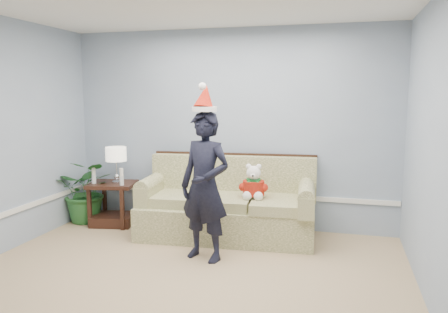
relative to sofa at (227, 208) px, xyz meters
name	(u,v)px	position (x,y,z in m)	size (l,w,h in m)	color
room_shell	(154,152)	(-0.09, -2.04, 0.98)	(4.54, 5.04, 2.74)	tan
wainscot_trim	(105,212)	(-1.27, -0.86, 0.08)	(4.49, 4.99, 0.06)	white
sofa	(227,208)	(0.00, 0.00, 0.00)	(2.28, 1.12, 1.03)	#57622E
side_table	(113,208)	(-1.67, 0.03, -0.13)	(0.70, 0.63, 0.60)	#371C14
table_lamp	(116,156)	(-1.60, 0.03, 0.62)	(0.28, 0.28, 0.50)	silver
candle_pair	(108,177)	(-1.67, -0.09, 0.34)	(0.48, 0.06, 0.23)	silver
houseplant	(87,191)	(-2.09, 0.06, 0.09)	(0.81, 0.71, 0.90)	#245F29
man	(205,186)	(-0.03, -0.86, 0.46)	(0.60, 0.39, 1.65)	black
santa_hat	(205,99)	(-0.03, -0.85, 1.41)	(0.31, 0.34, 0.31)	white
teddy_bear	(253,186)	(0.36, -0.12, 0.33)	(0.30, 0.32, 0.44)	white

